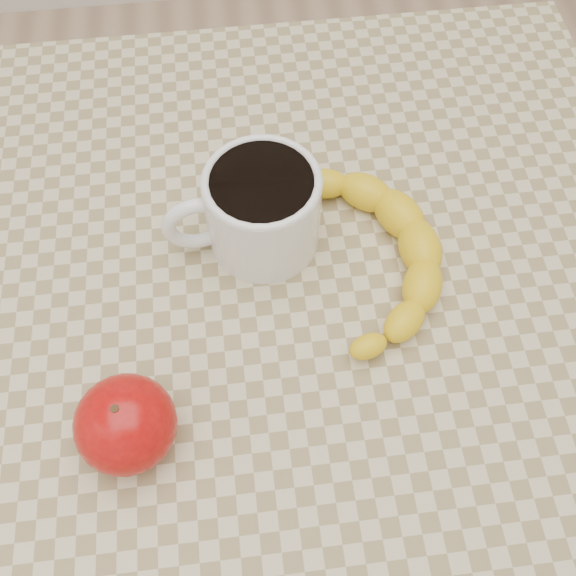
{
  "coord_description": "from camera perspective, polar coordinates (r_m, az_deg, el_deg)",
  "views": [
    {
      "loc": [
        -0.04,
        -0.3,
        1.3
      ],
      "look_at": [
        0.0,
        0.0,
        0.77
      ],
      "focal_mm": 40.0,
      "sensor_mm": 36.0,
      "label": 1
    }
  ],
  "objects": [
    {
      "name": "ground",
      "position": [
        1.33,
        0.0,
        -16.51
      ],
      "size": [
        3.0,
        3.0,
        0.0
      ],
      "primitive_type": "plane",
      "color": "tan",
      "rests_on": "ground"
    },
    {
      "name": "table",
      "position": [
        0.7,
        0.0,
        -4.26
      ],
      "size": [
        0.8,
        0.8,
        0.75
      ],
      "color": "#BFB187",
      "rests_on": "ground"
    },
    {
      "name": "coffee_mug",
      "position": [
        0.62,
        -2.53,
        7.11
      ],
      "size": [
        0.16,
        0.12,
        0.09
      ],
      "color": "silver",
      "rests_on": "table"
    },
    {
      "name": "orange_juice_glass",
      "position": [
        0.63,
        -1.6,
        6.32
      ],
      "size": [
        0.06,
        0.06,
        0.07
      ],
      "color": "orange",
      "rests_on": "table"
    },
    {
      "name": "apple",
      "position": [
        0.55,
        -14.23,
        -11.65
      ],
      "size": [
        0.09,
        0.09,
        0.08
      ],
      "color": "#8C0408",
      "rests_on": "table"
    },
    {
      "name": "banana",
      "position": [
        0.63,
        6.7,
        3.24
      ],
      "size": [
        0.24,
        0.3,
        0.04
      ],
      "primitive_type": null,
      "rotation": [
        0.0,
        0.0,
        0.11
      ],
      "color": "yellow",
      "rests_on": "table"
    }
  ]
}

